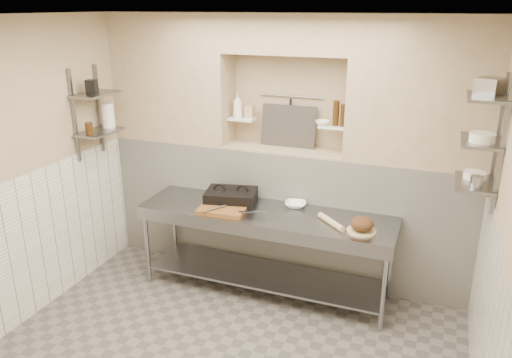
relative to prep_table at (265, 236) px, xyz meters
The scene contains 46 objects.
ceiling 2.50m from the prep_table, 88.94° to the right, with size 4.00×3.90×0.10m, color silver.
wall_left 2.47m from the prep_table, 149.74° to the right, with size 0.10×3.90×2.80m, color tan.
wall_back 1.11m from the prep_table, 88.47° to the left, with size 4.00×0.10×2.80m, color tan.
backwall_lower 0.57m from the prep_table, 87.79° to the left, with size 4.00×0.40×1.40m, color white.
alcove_sill 0.95m from the prep_table, 87.79° to the left, with size 1.30×0.40×0.02m, color tan.
backwall_pillar_left 2.04m from the prep_table, 156.49° to the left, with size 1.35×0.40×1.40m, color tan.
backwall_pillar_right 2.06m from the prep_table, 22.82° to the left, with size 1.35×0.40×1.40m, color tan.
backwall_header 2.04m from the prep_table, 87.79° to the left, with size 1.30×0.40×0.40m, color tan.
wainscot_left 2.30m from the prep_table, 148.99° to the right, with size 0.02×3.90×1.40m, color white.
wainscot_right 2.33m from the prep_table, 30.46° to the right, with size 0.02×3.90×1.40m, color white.
alcove_shelf_left 1.29m from the prep_table, 130.15° to the left, with size 0.28×0.16×0.03m, color white.
alcove_shelf_right 1.31m from the prep_table, 47.36° to the left, with size 0.28×0.16×0.03m, color white.
utensil_rail 1.50m from the prep_table, 88.30° to the left, with size 0.02×0.02×0.70m, color gray.
hanging_steel 1.34m from the prep_table, 88.25° to the left, with size 0.02×0.02×0.30m, color black.
splash_panel 1.20m from the prep_table, 88.12° to the left, with size 0.60×0.02×0.45m, color #383330.
shelf_rail_left_a 2.27m from the prep_table, behind, with size 0.03×0.03×0.95m, color slate.
shelf_rail_left_b 2.29m from the prep_table, behind, with size 0.03×0.03×0.95m, color slate.
wall_shelf_left_lower 2.06m from the prep_table, behind, with size 0.30×0.50×0.03m, color slate.
wall_shelf_left_upper 2.27m from the prep_table, behind, with size 0.30×0.50×0.03m, color slate.
shelf_rail_right_a 2.33m from the prep_table, ahead, with size 0.03×0.03×1.05m, color slate.
shelf_rail_right_b 2.36m from the prep_table, ahead, with size 0.03×0.03×1.05m, color slate.
wall_shelf_right_lower 2.05m from the prep_table, ahead, with size 0.30×0.50×0.03m, color slate.
wall_shelf_right_mid 2.22m from the prep_table, ahead, with size 0.30×0.50×0.03m, color slate.
wall_shelf_right_upper 2.43m from the prep_table, ahead, with size 0.30×0.50×0.03m, color slate.
prep_table is the anchor object (origin of this frame).
panini_press 0.54m from the prep_table, 165.51° to the left, with size 0.58×0.47×0.14m.
cutting_board 0.51m from the prep_table, 162.61° to the right, with size 0.47×0.33×0.04m, color brown.
knife_blade 0.34m from the prep_table, 122.84° to the right, with size 0.27×0.03×0.01m, color gray.
tongs 0.60m from the prep_table, 155.20° to the right, with size 0.02×0.02×0.26m, color gray.
mixing_bowl 0.45m from the prep_table, 45.22° to the left, with size 0.22×0.22×0.05m, color white.
rolling_pin 0.74m from the prep_table, ahead, with size 0.06×0.06×0.38m, color #DBC284.
bread_board 1.02m from the prep_table, ahead, with size 0.27×0.27×0.02m, color #DBC284.
bread_loaf 1.04m from the prep_table, ahead, with size 0.21×0.21×0.13m, color #4C2D19.
bottle_soap 1.42m from the prep_table, 133.27° to the left, with size 0.10×0.10×0.26m, color white.
jar_alcove 1.35m from the prep_table, 123.70° to the left, with size 0.09×0.09×0.13m, color tan.
bowl_alcove 1.29m from the prep_table, 52.73° to the left, with size 0.15×0.15×0.05m, color white.
condiment_a 1.45m from the prep_table, 41.98° to the left, with size 0.06×0.06×0.22m, color #331D09.
condiment_b 1.43m from the prep_table, 45.84° to the left, with size 0.06×0.06×0.26m, color #331D09.
condiment_c 1.42m from the prep_table, 43.63° to the left, with size 0.06×0.06×0.11m, color white.
jug_left 2.13m from the prep_table, behind, with size 0.13×0.13×0.26m, color white.
jar_left 2.11m from the prep_table, behind, with size 0.08×0.08×0.12m, color #331D09.
box_left_upper 2.33m from the prep_table, behind, with size 0.10×0.10×0.14m, color black.
bowl_right 2.07m from the prep_table, ahead, with size 0.18×0.18×0.06m, color white.
canister_right 2.10m from the prep_table, ahead, with size 0.10×0.10×0.10m, color gray.
bowl_right_mid 2.26m from the prep_table, ahead, with size 0.19×0.19×0.07m, color white.
basket_right 2.48m from the prep_table, ahead, with size 0.17×0.20×0.13m, color gray.
Camera 1 is at (1.54, -3.15, 2.87)m, focal length 35.00 mm.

